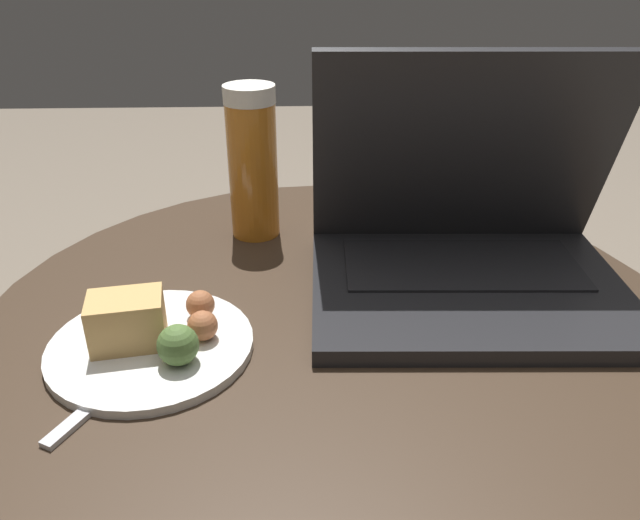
# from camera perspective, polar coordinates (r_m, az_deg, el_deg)

# --- Properties ---
(table) EXTENTS (0.72, 0.72, 0.53)m
(table) POSITION_cam_1_polar(r_m,az_deg,el_deg) (0.74, 1.19, -14.95)
(table) COLOR #515156
(table) RESTS_ON ground_plane
(laptop) EXTENTS (0.34, 0.26, 0.25)m
(laptop) POSITION_cam_1_polar(r_m,az_deg,el_deg) (0.69, 13.24, 1.59)
(laptop) COLOR #232326
(laptop) RESTS_ON table
(beer_glass) EXTENTS (0.06, 0.06, 0.19)m
(beer_glass) POSITION_cam_1_polar(r_m,az_deg,el_deg) (0.78, -6.18, 8.84)
(beer_glass) COLOR #C6701E
(beer_glass) RESTS_ON table
(snack_plate) EXTENTS (0.19, 0.19, 0.06)m
(snack_plate) POSITION_cam_1_polar(r_m,az_deg,el_deg) (0.60, -15.17, -6.79)
(snack_plate) COLOR silver
(snack_plate) RESTS_ON table
(fork) EXTENTS (0.10, 0.17, 0.00)m
(fork) POSITION_cam_1_polar(r_m,az_deg,el_deg) (0.59, -16.55, -9.58)
(fork) COLOR silver
(fork) RESTS_ON table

